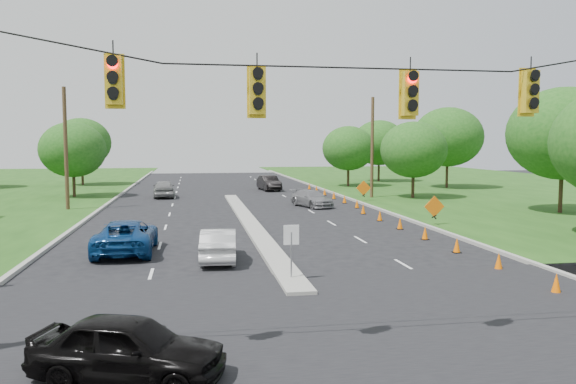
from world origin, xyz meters
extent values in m
plane|color=black|center=(0.00, 0.00, 0.00)|extent=(160.00, 160.00, 0.00)
cube|color=black|center=(0.00, 0.00, 0.00)|extent=(160.00, 14.00, 0.02)
cube|color=gray|center=(-10.10, 30.00, 0.00)|extent=(0.25, 110.00, 0.16)
cube|color=gray|center=(10.10, 30.00, 0.00)|extent=(0.25, 110.00, 0.16)
cube|color=gray|center=(0.00, 21.00, 0.00)|extent=(1.00, 34.00, 0.18)
cylinder|color=gray|center=(0.00, 6.00, 0.90)|extent=(0.06, 0.06, 1.80)
cube|color=white|center=(0.00, 6.00, 1.70)|extent=(0.55, 0.04, 0.70)
cylinder|color=black|center=(0.00, -1.00, 7.00)|extent=(24.00, 0.04, 0.04)
cube|color=gold|center=(-5.00, -1.00, 6.22)|extent=(0.34, 0.24, 1.00)
cube|color=gold|center=(-2.00, -1.00, 6.05)|extent=(0.34, 0.24, 1.00)
cube|color=gold|center=(1.50, -1.00, 6.05)|extent=(0.34, 0.24, 1.00)
cube|color=gold|center=(4.50, -1.00, 6.14)|extent=(0.34, 0.24, 1.00)
cylinder|color=#422D1C|center=(-12.50, 30.00, 4.50)|extent=(0.28, 0.28, 9.00)
cylinder|color=#422D1C|center=(12.50, 35.00, 4.50)|extent=(0.28, 0.28, 9.00)
cone|color=#F76702|center=(8.28, 3.00, 0.35)|extent=(0.32, 0.32, 0.70)
cone|color=#F76702|center=(8.28, 6.50, 0.35)|extent=(0.32, 0.32, 0.70)
cone|color=#F76702|center=(8.28, 10.00, 0.35)|extent=(0.32, 0.32, 0.70)
cone|color=#F76702|center=(8.28, 13.50, 0.35)|extent=(0.32, 0.32, 0.70)
cone|color=#F76702|center=(8.28, 17.00, 0.35)|extent=(0.32, 0.32, 0.70)
cone|color=#F76702|center=(8.28, 20.50, 0.35)|extent=(0.32, 0.32, 0.70)
cone|color=#F76702|center=(8.28, 24.00, 0.35)|extent=(0.32, 0.32, 0.70)
cone|color=#F76702|center=(8.88, 27.50, 0.35)|extent=(0.32, 0.32, 0.70)
cone|color=#F76702|center=(8.88, 31.00, 0.35)|extent=(0.32, 0.32, 0.70)
cone|color=#F76702|center=(8.88, 34.50, 0.35)|extent=(0.32, 0.32, 0.70)
cone|color=#F76702|center=(8.88, 38.00, 0.35)|extent=(0.32, 0.32, 0.70)
cone|color=#F76702|center=(8.88, 41.50, 0.35)|extent=(0.32, 0.32, 0.70)
cone|color=#F76702|center=(8.88, 45.00, 0.35)|extent=(0.32, 0.32, 0.70)
cube|color=black|center=(10.80, 18.00, 0.55)|extent=(0.06, 0.58, 0.26)
cube|color=black|center=(10.80, 18.00, 0.55)|extent=(0.06, 0.58, 0.26)
cube|color=orange|center=(10.80, 18.00, 1.15)|extent=(1.27, 0.05, 1.27)
cube|color=black|center=(10.80, 32.00, 0.55)|extent=(0.06, 0.58, 0.26)
cube|color=black|center=(10.80, 32.00, 0.55)|extent=(0.06, 0.58, 0.26)
cube|color=orange|center=(10.80, 32.00, 1.15)|extent=(1.27, 0.05, 1.27)
cylinder|color=black|center=(-14.00, 40.00, 1.26)|extent=(0.28, 0.28, 2.52)
ellipsoid|color=#194C14|center=(-14.00, 40.00, 4.34)|extent=(5.88, 5.88, 5.04)
cylinder|color=black|center=(-16.00, 55.00, 1.44)|extent=(0.28, 0.28, 2.88)
ellipsoid|color=#194C14|center=(-16.00, 55.00, 4.96)|extent=(6.72, 6.72, 5.76)
cylinder|color=black|center=(22.00, 22.00, 1.62)|extent=(0.28, 0.28, 3.24)
ellipsoid|color=#194C14|center=(22.00, 22.00, 5.58)|extent=(7.56, 7.56, 6.48)
cylinder|color=black|center=(16.00, 34.00, 1.26)|extent=(0.28, 0.28, 2.52)
ellipsoid|color=#194C14|center=(16.00, 34.00, 4.34)|extent=(5.88, 5.88, 5.04)
cylinder|color=black|center=(24.00, 44.00, 1.62)|extent=(0.28, 0.28, 3.24)
ellipsoid|color=#194C14|center=(24.00, 44.00, 5.58)|extent=(7.56, 7.56, 6.48)
cylinder|color=black|center=(20.00, 55.00, 1.44)|extent=(0.28, 0.28, 2.88)
ellipsoid|color=#194C14|center=(20.00, 55.00, 4.96)|extent=(6.72, 6.72, 5.76)
cylinder|color=black|center=(14.00, 48.00, 1.26)|extent=(0.28, 0.28, 2.52)
ellipsoid|color=#194C14|center=(14.00, 48.00, 4.34)|extent=(5.88, 5.88, 5.04)
imported|color=black|center=(-4.78, -1.58, 0.69)|extent=(4.37, 2.88, 1.38)
imported|color=#B8B8B8|center=(-2.37, 10.12, 0.68)|extent=(1.72, 4.22, 1.36)
imported|color=navy|center=(-6.38, 12.53, 0.75)|extent=(2.56, 5.44, 1.50)
imported|color=gray|center=(5.69, 28.99, 0.65)|extent=(3.14, 4.80, 1.29)
imported|color=gray|center=(-5.97, 38.66, 0.80)|extent=(2.16, 4.78, 1.59)
imported|color=black|center=(4.47, 44.48, 0.77)|extent=(2.16, 4.86, 1.55)
camera|label=1|loc=(-3.42, -13.27, 4.93)|focal=35.00mm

